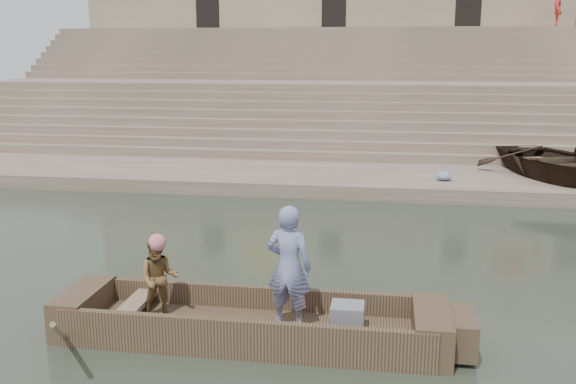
% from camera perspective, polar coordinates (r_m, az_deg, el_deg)
% --- Properties ---
extents(ground, '(120.00, 120.00, 0.00)m').
position_cam_1_polar(ground, '(11.83, 3.39, -7.48)').
color(ground, '#252F23').
rests_on(ground, ground).
extents(lower_landing, '(32.00, 4.00, 0.40)m').
position_cam_1_polar(lower_landing, '(19.48, 5.72, 1.13)').
color(lower_landing, gray).
rests_on(lower_landing, ground).
extents(mid_landing, '(32.00, 3.00, 2.80)m').
position_cam_1_polar(mid_landing, '(26.71, 6.73, 6.82)').
color(mid_landing, gray).
rests_on(mid_landing, ground).
extents(upper_landing, '(32.00, 3.00, 5.20)m').
position_cam_1_polar(upper_landing, '(33.61, 7.30, 10.04)').
color(upper_landing, gray).
rests_on(upper_landing, ground).
extents(ghat_steps, '(32.00, 11.00, 5.20)m').
position_cam_1_polar(ghat_steps, '(28.36, 6.90, 7.96)').
color(ghat_steps, gray).
rests_on(ghat_steps, ground).
extents(building_wall, '(32.00, 5.07, 11.20)m').
position_cam_1_polar(building_wall, '(37.60, 7.63, 14.87)').
color(building_wall, tan).
rests_on(building_wall, ground).
extents(main_rowboat, '(5.00, 1.30, 0.22)m').
position_cam_1_polar(main_rowboat, '(9.32, -3.44, -12.48)').
color(main_rowboat, brown).
rests_on(main_rowboat, ground).
extents(rowboat_trim, '(6.04, 2.63, 1.88)m').
position_cam_1_polar(rowboat_trim, '(9.19, -2.15, -11.49)').
color(rowboat_trim, brown).
rests_on(rowboat_trim, ground).
extents(standing_man, '(0.71, 0.53, 1.78)m').
position_cam_1_polar(standing_man, '(8.89, 0.08, -6.77)').
color(standing_man, navy).
rests_on(standing_man, main_rowboat).
extents(rowing_man, '(0.68, 0.59, 1.21)m').
position_cam_1_polar(rowing_man, '(9.46, -11.59, -7.65)').
color(rowing_man, '#27762B').
rests_on(rowing_man, main_rowboat).
extents(television, '(0.46, 0.42, 0.40)m').
position_cam_1_polar(television, '(9.02, 5.31, -11.25)').
color(television, slate).
rests_on(television, main_rowboat).
extents(beached_rowboat, '(4.86, 5.68, 0.99)m').
position_cam_1_polar(beached_rowboat, '(20.16, 23.12, 2.58)').
color(beached_rowboat, '#2D2116').
rests_on(beached_rowboat, lower_landing).
extents(pedestrian, '(1.00, 1.35, 1.86)m').
position_cam_1_polar(pedestrian, '(34.50, 23.33, 15.08)').
color(pedestrian, red).
rests_on(pedestrian, upper_landing).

